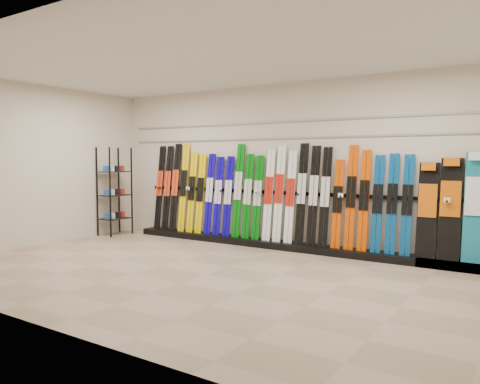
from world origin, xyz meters
The scene contains 10 objects.
floor centered at (0.00, 0.00, 0.00)m, with size 8.00×8.00×0.00m, color gray.
back_wall centered at (0.00, 2.50, 1.50)m, with size 8.00×8.00×0.00m, color beige.
left_wall centered at (-4.00, 0.00, 1.50)m, with size 5.00×5.00×0.00m, color beige.
ceiling centered at (0.00, 0.00, 3.00)m, with size 8.00×8.00×0.00m, color silver.
ski_rack_base centered at (0.22, 2.28, 0.06)m, with size 8.00×0.40×0.12m, color black.
skis centered at (-0.48, 2.34, 0.96)m, with size 5.37×0.25×1.82m.
snowboards centered at (2.93, 2.36, 0.88)m, with size 1.25×0.25×1.60m.
accessory_rack centered at (-3.75, 1.70, 0.93)m, with size 0.40×0.60×1.87m, color black.
slatwall_rail_0 centered at (0.00, 2.48, 2.00)m, with size 7.60×0.02×0.03m, color gray.
slatwall_rail_1 centered at (0.00, 2.48, 2.30)m, with size 7.60×0.02×0.03m, color gray.
Camera 1 is at (3.95, -5.15, 1.61)m, focal length 35.00 mm.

